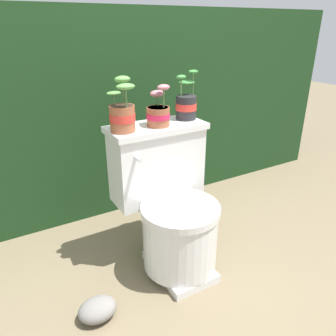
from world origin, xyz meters
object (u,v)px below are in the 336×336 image
Objects in this scene: potted_plant_midleft at (158,113)px; garden_stone at (98,309)px; potted_plant_left at (122,113)px; potted_plant_middle at (186,104)px; toilet at (170,205)px.

garden_stone is at bearing -147.77° from potted_plant_midleft.
potted_plant_left is 0.99× the size of potted_plant_middle.
garden_stone is at bearing -158.51° from toilet.
potted_plant_left is at bearing 147.62° from toilet.
potted_plant_midleft is 0.19m from potted_plant_middle.
toilet is at bearing -90.47° from potted_plant_midleft.
toilet is 2.96× the size of potted_plant_middle.
toilet is 3.62× the size of potted_plant_midleft.
potted_plant_midleft is at bearing -1.03° from potted_plant_left.
garden_stone is at bearing -133.85° from potted_plant_left.
potted_plant_left is at bearing 178.97° from potted_plant_midleft.
toilet is 0.54m from potted_plant_middle.
potted_plant_midleft is at bearing 89.53° from toilet.
potted_plant_left is at bearing -174.43° from potted_plant_middle.
toilet is at bearing -32.38° from potted_plant_left.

